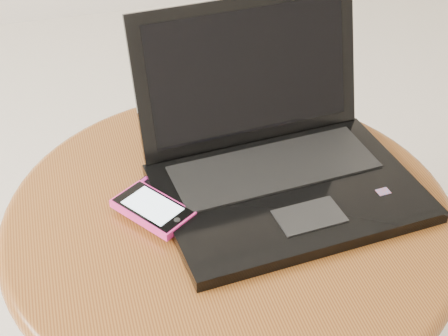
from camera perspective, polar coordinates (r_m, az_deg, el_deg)
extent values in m
cylinder|color=#532413|center=(1.16, 0.46, -13.49)|extent=(0.11, 0.11, 0.47)
cylinder|color=#653212|center=(0.98, 0.53, -4.17)|extent=(0.64, 0.64, 0.03)
torus|color=#653212|center=(0.98, 0.53, -4.17)|extent=(0.68, 0.68, 0.03)
cube|color=black|center=(0.99, 5.62, -2.15)|extent=(0.40, 0.29, 0.02)
cube|color=black|center=(1.02, 4.39, 0.09)|extent=(0.33, 0.14, 0.00)
cube|color=black|center=(0.94, 7.44, -4.15)|extent=(0.10, 0.07, 0.00)
cube|color=red|center=(1.00, 13.67, -2.01)|extent=(0.02, 0.02, 0.00)
cube|color=black|center=(1.04, 2.17, 8.39)|extent=(0.37, 0.10, 0.23)
cube|color=black|center=(1.04, 2.27, 8.33)|extent=(0.33, 0.08, 0.19)
cube|color=black|center=(0.98, -5.40, -2.95)|extent=(0.12, 0.13, 0.01)
cube|color=#BA2288|center=(1.00, -7.73, -1.62)|extent=(0.05, 0.04, 0.00)
cube|color=#EF2C90|center=(0.95, -6.22, -3.60)|extent=(0.12, 0.13, 0.01)
cube|color=black|center=(0.95, -6.24, -3.30)|extent=(0.11, 0.12, 0.00)
cube|color=silver|center=(0.94, -6.25, -3.26)|extent=(0.09, 0.09, 0.00)
cylinder|color=black|center=(0.92, -4.11, -4.52)|extent=(0.01, 0.01, 0.00)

